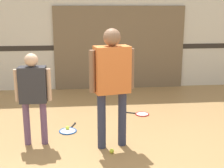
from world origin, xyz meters
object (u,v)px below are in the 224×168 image
(racket_second_spare, at_px, (141,114))
(tennis_ball_near_instructor, at_px, (112,151))
(person_instructor, at_px, (112,76))
(person_student_left, at_px, (33,89))
(racket_spare_on_floor, at_px, (68,131))
(tennis_ball_by_spare_racket, at_px, (67,128))

(racket_second_spare, height_order, tennis_ball_near_instructor, tennis_ball_near_instructor)
(person_instructor, distance_m, person_student_left, 1.16)
(racket_spare_on_floor, distance_m, racket_second_spare, 1.52)
(racket_spare_on_floor, distance_m, tennis_ball_by_spare_racket, 0.06)
(person_instructor, bearing_deg, tennis_ball_near_instructor, -108.85)
(tennis_ball_near_instructor, height_order, tennis_ball_by_spare_racket, same)
(person_student_left, distance_m, tennis_ball_near_instructor, 1.43)
(racket_second_spare, relative_size, tennis_ball_by_spare_racket, 7.27)
(person_student_left, distance_m, racket_spare_on_floor, 1.05)
(person_student_left, height_order, tennis_ball_by_spare_racket, person_student_left)
(person_student_left, bearing_deg, racket_spare_on_floor, 44.37)
(person_instructor, distance_m, racket_second_spare, 1.82)
(racket_spare_on_floor, height_order, tennis_ball_near_instructor, tennis_ball_near_instructor)
(racket_spare_on_floor, relative_size, tennis_ball_near_instructor, 8.16)
(person_instructor, relative_size, racket_spare_on_floor, 3.20)
(person_student_left, distance_m, tennis_ball_by_spare_racket, 1.05)
(person_student_left, height_order, racket_spare_on_floor, person_student_left)
(racket_second_spare, xyz_separation_m, tennis_ball_by_spare_racket, (-1.37, -0.62, 0.02))
(person_instructor, relative_size, racket_second_spare, 3.60)
(racket_second_spare, relative_size, tennis_ball_near_instructor, 7.27)
(tennis_ball_near_instructor, bearing_deg, racket_spare_on_floor, 126.54)
(racket_spare_on_floor, bearing_deg, person_student_left, 152.07)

